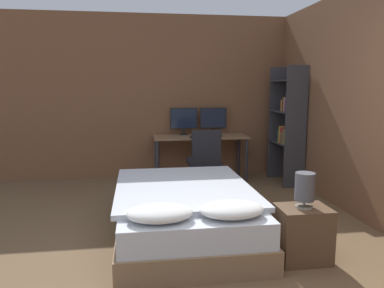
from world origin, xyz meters
name	(u,v)px	position (x,y,z in m)	size (l,w,h in m)	color
wall_back	(178,97)	(0.00, 3.85, 1.35)	(12.00, 0.06, 2.70)	brown
wall_side_right	(363,103)	(1.87, 1.50, 1.35)	(0.06, 12.00, 2.70)	brown
bed	(185,212)	(-0.22, 1.22, 0.26)	(1.40, 2.04, 0.58)	#846647
nightstand	(303,234)	(0.74, 0.51, 0.25)	(0.45, 0.35, 0.49)	brown
bedside_lamp	(305,188)	(0.74, 0.51, 0.67)	(0.17, 0.17, 0.31)	gray
desk	(200,141)	(0.33, 3.49, 0.64)	(1.53, 0.58, 0.73)	#846042
monitor_left	(184,120)	(0.08, 3.68, 0.99)	(0.45, 0.16, 0.44)	black
monitor_right	(213,119)	(0.58, 3.68, 0.99)	(0.45, 0.16, 0.44)	black
keyboard	(202,137)	(0.33, 3.31, 0.74)	(0.40, 0.13, 0.02)	black
computer_mouse	(220,136)	(0.62, 3.31, 0.75)	(0.07, 0.05, 0.04)	black
office_chair	(204,166)	(0.27, 2.82, 0.37)	(0.52, 0.52, 0.93)	black
bookshelf	(289,122)	(1.66, 3.07, 0.99)	(0.34, 0.71, 1.84)	#333338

